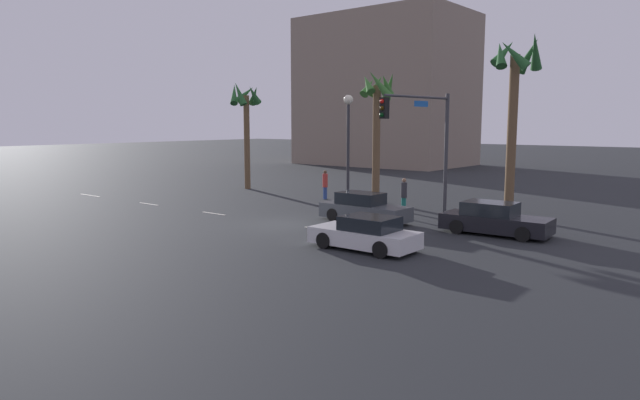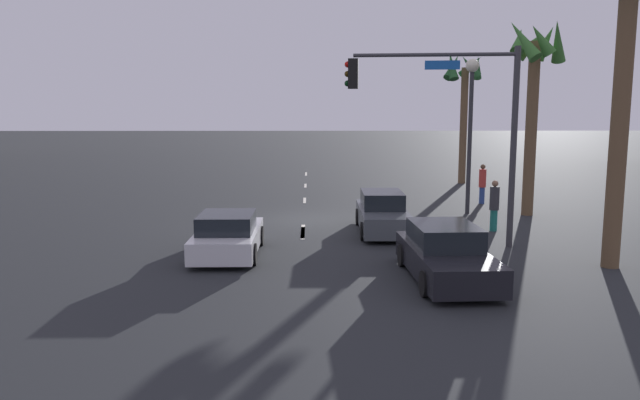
# 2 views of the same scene
# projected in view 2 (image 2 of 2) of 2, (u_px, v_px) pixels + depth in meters

# --- Properties ---
(ground_plane) EXTENTS (220.00, 220.00, 0.00)m
(ground_plane) POSITION_uv_depth(u_px,v_px,m) (304.00, 220.00, 24.71)
(ground_plane) COLOR #232628
(lane_stripe_0) EXTENTS (2.35, 0.14, 0.01)m
(lane_stripe_0) POSITION_uv_depth(u_px,v_px,m) (306.00, 174.00, 42.51)
(lane_stripe_0) COLOR silver
(lane_stripe_0) RESTS_ON ground_plane
(lane_stripe_1) EXTENTS (1.84, 0.14, 0.01)m
(lane_stripe_1) POSITION_uv_depth(u_px,v_px,m) (305.00, 186.00, 35.88)
(lane_stripe_1) COLOR silver
(lane_stripe_1) RESTS_ON ground_plane
(lane_stripe_2) EXTENTS (1.82, 0.14, 0.01)m
(lane_stripe_2) POSITION_uv_depth(u_px,v_px,m) (305.00, 200.00, 30.01)
(lane_stripe_2) COLOR silver
(lane_stripe_2) RESTS_ON ground_plane
(lane_stripe_3) EXTENTS (2.27, 0.14, 0.01)m
(lane_stripe_3) POSITION_uv_depth(u_px,v_px,m) (303.00, 233.00, 22.02)
(lane_stripe_3) COLOR silver
(lane_stripe_3) RESTS_ON ground_plane
(lane_stripe_4) EXTENTS (2.56, 0.14, 0.01)m
(lane_stripe_4) POSITION_uv_depth(u_px,v_px,m) (303.00, 231.00, 22.32)
(lane_stripe_4) COLOR silver
(lane_stripe_4) RESTS_ON ground_plane
(car_0) EXTENTS (4.62, 1.84, 1.46)m
(car_0) POSITION_uv_depth(u_px,v_px,m) (382.00, 214.00, 22.16)
(car_0) COLOR #474C51
(car_0) RESTS_ON ground_plane
(car_1) EXTENTS (4.72, 2.07, 1.43)m
(car_1) POSITION_uv_depth(u_px,v_px,m) (446.00, 255.00, 15.93)
(car_1) COLOR black
(car_1) RESTS_ON ground_plane
(car_2) EXTENTS (4.25, 1.95, 1.33)m
(car_2) POSITION_uv_depth(u_px,v_px,m) (228.00, 236.00, 18.58)
(car_2) COLOR silver
(car_2) RESTS_ON ground_plane
(traffic_signal) EXTENTS (0.88, 5.47, 6.39)m
(traffic_signal) POSITION_uv_depth(u_px,v_px,m) (456.00, 112.00, 19.41)
(traffic_signal) COLOR #38383D
(traffic_signal) RESTS_ON ground_plane
(streetlamp) EXTENTS (0.56, 0.56, 6.53)m
(streetlamp) POSITION_uv_depth(u_px,v_px,m) (471.00, 107.00, 25.57)
(streetlamp) COLOR #2D2D33
(streetlamp) RESTS_ON ground_plane
(pedestrian_0) EXTENTS (0.49, 0.49, 1.88)m
(pedestrian_0) POSITION_uv_depth(u_px,v_px,m) (494.00, 204.00, 22.29)
(pedestrian_0) COLOR #1E7266
(pedestrian_0) RESTS_ON ground_plane
(pedestrian_1) EXTENTS (0.35, 0.35, 1.88)m
(pedestrian_1) POSITION_uv_depth(u_px,v_px,m) (482.00, 183.00, 28.90)
(pedestrian_1) COLOR #2D478C
(pedestrian_1) RESTS_ON ground_plane
(palm_tree_0) EXTENTS (2.47, 2.77, 8.10)m
(palm_tree_0) POSITION_uv_depth(u_px,v_px,m) (534.00, 74.00, 24.96)
(palm_tree_0) COLOR brown
(palm_tree_0) RESTS_ON ground_plane
(palm_tree_1) EXTENTS (2.65, 2.76, 9.39)m
(palm_tree_1) POSITION_uv_depth(u_px,v_px,m) (629.00, 27.00, 16.24)
(palm_tree_1) COLOR brown
(palm_tree_1) RESTS_ON ground_plane
(palm_tree_2) EXTENTS (2.43, 2.63, 7.92)m
(palm_tree_2) POSITION_uv_depth(u_px,v_px,m) (464.00, 87.00, 36.39)
(palm_tree_2) COLOR brown
(palm_tree_2) RESTS_ON ground_plane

